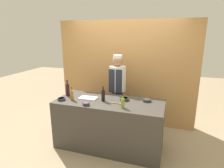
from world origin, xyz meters
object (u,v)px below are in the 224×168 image
sauce_bowl_yellow (61,99)px  sauce_bowl_white (124,99)px  sauce_bowl_red (147,100)px  bottle_vinegar (72,95)px  bottle_oil (123,103)px  wooden_spoon (117,103)px  sauce_bowl_purple (86,104)px  bottle_soy (103,95)px  chef_center (117,90)px  cutting_board (88,98)px  bottle_wine (68,90)px

sauce_bowl_yellow → sauce_bowl_white: bearing=18.0°
sauce_bowl_red → bottle_vinegar: 1.37m
bottle_oil → wooden_spoon: (-0.13, 0.14, -0.08)m
sauce_bowl_purple → bottle_soy: bearing=54.4°
bottle_soy → bottle_vinegar: (-0.57, -0.12, -0.01)m
sauce_bowl_purple → chef_center: chef_center is taller
bottle_vinegar → bottle_oil: bearing=-4.6°
wooden_spoon → chef_center: 0.80m
cutting_board → sauce_bowl_red: bearing=10.2°
bottle_soy → wooden_spoon: (0.29, -0.06, -0.10)m
bottle_soy → bottle_oil: 0.47m
bottle_oil → bottle_soy: bearing=154.1°
sauce_bowl_purple → sauce_bowl_white: same height
bottle_wine → bottle_vinegar: 0.28m
sauce_bowl_yellow → bottle_oil: bottle_oil is taller
sauce_bowl_yellow → bottle_oil: bearing=-0.3°
sauce_bowl_yellow → bottle_wine: size_ratio=0.44×
bottle_soy → sauce_bowl_purple: bearing=-125.6°
bottle_wine → wooden_spoon: bearing=-6.9°
sauce_bowl_white → bottle_soy: (-0.36, -0.16, 0.08)m
bottle_soy → bottle_vinegar: size_ratio=1.16×
sauce_bowl_white → wooden_spoon: 0.23m
sauce_bowl_white → cutting_board: sauce_bowl_white is taller
sauce_bowl_red → chef_center: 0.84m
bottle_vinegar → bottle_soy: bearing=12.3°
sauce_bowl_red → sauce_bowl_yellow: size_ratio=1.07×
sauce_bowl_purple → bottle_oil: bearing=7.6°
bottle_wine → wooden_spoon: (1.06, -0.13, -0.11)m
bottle_soy → bottle_vinegar: 0.58m
wooden_spoon → chef_center: bearing=106.3°
sauce_bowl_red → bottle_soy: (-0.76, -0.23, 0.09)m
sauce_bowl_yellow → bottle_wine: 0.28m
sauce_bowl_red → sauce_bowl_purple: 1.09m
sauce_bowl_white → chef_center: size_ratio=0.10×
wooden_spoon → bottle_oil: bearing=-47.1°
sauce_bowl_white → wooden_spoon: (-0.07, -0.22, -0.02)m
bottle_wine → chef_center: 1.06m
cutting_board → chef_center: 0.77m
bottle_oil → bottle_vinegar: (-0.99, 0.08, 0.01)m
bottle_wine → sauce_bowl_purple: bearing=-32.1°
bottle_soy → chef_center: bearing=84.9°
sauce_bowl_yellow → wooden_spoon: 1.04m
bottle_wine → sauce_bowl_red: bearing=6.0°
sauce_bowl_purple → chef_center: bearing=74.9°
bottle_soy → chef_center: chef_center is taller
sauce_bowl_red → sauce_bowl_white: 0.41m
sauce_bowl_yellow → bottle_vinegar: 0.21m
bottle_vinegar → bottle_wine: bearing=136.3°
bottle_oil → cutting_board: bearing=162.0°
sauce_bowl_red → chef_center: chef_center is taller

